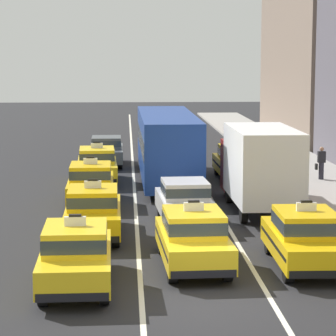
{
  "coord_description": "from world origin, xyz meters",
  "views": [
    {
      "loc": [
        -1.95,
        -18.64,
        6.05
      ],
      "look_at": [
        -0.21,
        13.86,
        1.3
      ],
      "focal_mm": 84.27,
      "sensor_mm": 36.0,
      "label": 1
    }
  ],
  "objects_px": {
    "bus_center_third": "(167,143)",
    "taxi_right_third": "(237,162)",
    "taxi_left_fourth": "(97,164)",
    "pedestrian_mid_block": "(321,163)",
    "taxi_left_nearest": "(76,254)",
    "taxi_left_third": "(91,183)",
    "sedan_center_second": "(185,201)",
    "taxi_right_nearest": "(305,237)",
    "box_truck_right_second": "(259,165)",
    "taxi_left_second": "(93,211)",
    "taxi_center_nearest": "(193,237)",
    "sedan_left_fifth": "(107,150)"
  },
  "relations": [
    {
      "from": "taxi_left_second",
      "to": "sedan_left_fifth",
      "type": "height_order",
      "value": "taxi_left_second"
    },
    {
      "from": "taxi_left_second",
      "to": "box_truck_right_second",
      "type": "bearing_deg",
      "value": 34.01
    },
    {
      "from": "sedan_left_fifth",
      "to": "taxi_center_nearest",
      "type": "distance_m",
      "value": 20.98
    },
    {
      "from": "taxi_left_second",
      "to": "taxi_right_third",
      "type": "xyz_separation_m",
      "value": [
        6.42,
        11.64,
        0.0
      ]
    },
    {
      "from": "taxi_right_nearest",
      "to": "pedestrian_mid_block",
      "type": "relative_size",
      "value": 2.98
    },
    {
      "from": "box_truck_right_second",
      "to": "taxi_right_third",
      "type": "relative_size",
      "value": 1.52
    },
    {
      "from": "taxi_left_second",
      "to": "pedestrian_mid_block",
      "type": "bearing_deg",
      "value": 45.91
    },
    {
      "from": "taxi_left_fourth",
      "to": "pedestrian_mid_block",
      "type": "xyz_separation_m",
      "value": [
        10.56,
        -0.44,
        0.04
      ]
    },
    {
      "from": "taxi_left_third",
      "to": "taxi_left_nearest",
      "type": "bearing_deg",
      "value": -89.44
    },
    {
      "from": "taxi_center_nearest",
      "to": "sedan_left_fifth",
      "type": "bearing_deg",
      "value": 98.07
    },
    {
      "from": "bus_center_third",
      "to": "taxi_right_third",
      "type": "relative_size",
      "value": 2.45
    },
    {
      "from": "sedan_center_second",
      "to": "taxi_left_nearest",
      "type": "bearing_deg",
      "value": -114.26
    },
    {
      "from": "box_truck_right_second",
      "to": "taxi_left_second",
      "type": "bearing_deg",
      "value": -145.99
    },
    {
      "from": "bus_center_third",
      "to": "taxi_right_nearest",
      "type": "relative_size",
      "value": 2.44
    },
    {
      "from": "taxi_left_nearest",
      "to": "taxi_right_third",
      "type": "relative_size",
      "value": 1.0
    },
    {
      "from": "taxi_left_fourth",
      "to": "sedan_left_fifth",
      "type": "relative_size",
      "value": 1.07
    },
    {
      "from": "taxi_right_third",
      "to": "sedan_center_second",
      "type": "bearing_deg",
      "value": -108.23
    },
    {
      "from": "taxi_center_nearest",
      "to": "taxi_right_third",
      "type": "height_order",
      "value": "same"
    },
    {
      "from": "pedestrian_mid_block",
      "to": "taxi_left_second",
      "type": "bearing_deg",
      "value": -134.09
    },
    {
      "from": "taxi_right_third",
      "to": "pedestrian_mid_block",
      "type": "relative_size",
      "value": 2.98
    },
    {
      "from": "taxi_right_third",
      "to": "pedestrian_mid_block",
      "type": "height_order",
      "value": "taxi_right_third"
    },
    {
      "from": "taxi_left_nearest",
      "to": "box_truck_right_second",
      "type": "xyz_separation_m",
      "value": [
        6.45,
        9.93,
        0.9
      ]
    },
    {
      "from": "box_truck_right_second",
      "to": "sedan_left_fifth",
      "type": "bearing_deg",
      "value": 116.15
    },
    {
      "from": "taxi_left_nearest",
      "to": "pedestrian_mid_block",
      "type": "distance_m",
      "value": 19.43
    },
    {
      "from": "sedan_left_fifth",
      "to": "taxi_right_third",
      "type": "relative_size",
      "value": 0.94
    },
    {
      "from": "sedan_center_second",
      "to": "box_truck_right_second",
      "type": "relative_size",
      "value": 0.63
    },
    {
      "from": "taxi_left_second",
      "to": "box_truck_right_second",
      "type": "relative_size",
      "value": 0.66
    },
    {
      "from": "taxi_left_second",
      "to": "taxi_right_third",
      "type": "relative_size",
      "value": 1.0
    },
    {
      "from": "taxi_left_nearest",
      "to": "taxi_center_nearest",
      "type": "relative_size",
      "value": 0.99
    },
    {
      "from": "taxi_left_nearest",
      "to": "pedestrian_mid_block",
      "type": "relative_size",
      "value": 2.98
    },
    {
      "from": "taxi_center_nearest",
      "to": "box_truck_right_second",
      "type": "distance_m",
      "value": 8.82
    },
    {
      "from": "taxi_left_nearest",
      "to": "taxi_right_nearest",
      "type": "xyz_separation_m",
      "value": [
        6.37,
        1.59,
        0.0
      ]
    },
    {
      "from": "taxi_left_nearest",
      "to": "taxi_left_third",
      "type": "distance_m",
      "value": 11.42
    },
    {
      "from": "taxi_left_third",
      "to": "box_truck_right_second",
      "type": "distance_m",
      "value": 6.79
    },
    {
      "from": "taxi_right_third",
      "to": "taxi_left_fourth",
      "type": "bearing_deg",
      "value": -175.05
    },
    {
      "from": "taxi_left_third",
      "to": "taxi_left_fourth",
      "type": "relative_size",
      "value": 0.99
    },
    {
      "from": "taxi_left_nearest",
      "to": "taxi_left_second",
      "type": "height_order",
      "value": "same"
    },
    {
      "from": "taxi_left_second",
      "to": "taxi_left_third",
      "type": "distance_m",
      "value": 5.7
    },
    {
      "from": "taxi_right_nearest",
      "to": "taxi_left_fourth",
      "type": "bearing_deg",
      "value": 112.91
    },
    {
      "from": "taxi_left_fourth",
      "to": "taxi_left_second",
      "type": "bearing_deg",
      "value": -88.61
    },
    {
      "from": "pedestrian_mid_block",
      "to": "taxi_right_third",
      "type": "bearing_deg",
      "value": 165.3
    },
    {
      "from": "taxi_left_third",
      "to": "taxi_right_third",
      "type": "distance_m",
      "value": 8.99
    },
    {
      "from": "taxi_center_nearest",
      "to": "bus_center_third",
      "type": "bearing_deg",
      "value": 89.8
    },
    {
      "from": "taxi_left_fourth",
      "to": "box_truck_right_second",
      "type": "distance_m",
      "value": 9.49
    },
    {
      "from": "taxi_left_third",
      "to": "taxi_right_nearest",
      "type": "height_order",
      "value": "same"
    },
    {
      "from": "taxi_left_nearest",
      "to": "taxi_right_nearest",
      "type": "bearing_deg",
      "value": 14.05
    },
    {
      "from": "sedan_center_second",
      "to": "taxi_right_nearest",
      "type": "relative_size",
      "value": 0.96
    },
    {
      "from": "sedan_left_fifth",
      "to": "taxi_center_nearest",
      "type": "height_order",
      "value": "taxi_center_nearest"
    },
    {
      "from": "taxi_left_third",
      "to": "taxi_right_nearest",
      "type": "bearing_deg",
      "value": -56.59
    },
    {
      "from": "taxi_center_nearest",
      "to": "taxi_right_nearest",
      "type": "height_order",
      "value": "same"
    }
  ]
}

